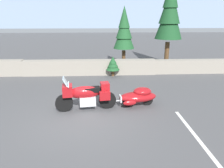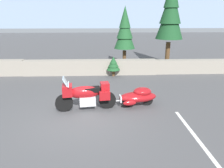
# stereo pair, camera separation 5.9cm
# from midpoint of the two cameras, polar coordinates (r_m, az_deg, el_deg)

# --- Properties ---
(ground_plane) EXTENTS (80.00, 80.00, 0.00)m
(ground_plane) POSITION_cam_midpoint_polar(r_m,az_deg,el_deg) (7.84, -7.62, -8.79)
(ground_plane) COLOR #4C4C4F
(stone_guard_wall) EXTENTS (24.00, 0.63, 0.94)m
(stone_guard_wall) POSITION_cam_midpoint_polar(r_m,az_deg,el_deg) (13.29, -7.16, 4.40)
(stone_guard_wall) COLOR gray
(stone_guard_wall) RESTS_ON ground
(distant_ridgeline) EXTENTS (240.00, 80.00, 16.00)m
(distant_ridgeline) POSITION_cam_midpoint_polar(r_m,az_deg,el_deg) (102.99, -3.14, 20.16)
(distant_ridgeline) COLOR #7F93AD
(distant_ridgeline) RESTS_ON ground
(touring_motorcycle) EXTENTS (2.31, 0.92, 1.33)m
(touring_motorcycle) POSITION_cam_midpoint_polar(r_m,az_deg,el_deg) (8.21, -6.76, -2.75)
(touring_motorcycle) COLOR black
(touring_motorcycle) RESTS_ON ground
(car_shaped_trailer) EXTENTS (2.23, 0.91, 0.76)m
(car_shaped_trailer) POSITION_cam_midpoint_polar(r_m,az_deg,el_deg) (8.64, 7.09, -3.21)
(car_shaped_trailer) COLOR black
(car_shaped_trailer) RESTS_ON ground
(pine_tree_tall) EXTENTS (1.80, 1.80, 6.01)m
(pine_tree_tall) POSITION_cam_midpoint_polar(r_m,az_deg,el_deg) (15.35, 15.41, 18.16)
(pine_tree_tall) COLOR brown
(pine_tree_tall) RESTS_ON ground
(pine_tree_secondary) EXTENTS (1.40, 1.40, 4.10)m
(pine_tree_secondary) POSITION_cam_midpoint_polar(r_m,az_deg,el_deg) (14.76, 3.52, 14.11)
(pine_tree_secondary) COLOR brown
(pine_tree_secondary) RESTS_ON ground
(pine_sapling_near) EXTENTS (0.80, 0.80, 1.18)m
(pine_sapling_near) POSITION_cam_midpoint_polar(r_m,az_deg,el_deg) (12.78, 0.50, 5.31)
(pine_sapling_near) COLOR brown
(pine_sapling_near) RESTS_ON ground
(parking_stripe_marker) EXTENTS (0.12, 3.60, 0.01)m
(parking_stripe_marker) POSITION_cam_midpoint_polar(r_m,az_deg,el_deg) (7.06, 21.66, -13.10)
(parking_stripe_marker) COLOR silver
(parking_stripe_marker) RESTS_ON ground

